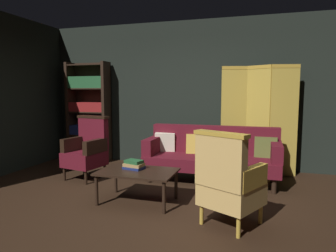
% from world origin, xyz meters
% --- Properties ---
extents(ground_plane, '(10.00, 10.00, 0.00)m').
position_xyz_m(ground_plane, '(0.00, 0.00, 0.00)').
color(ground_plane, black).
extents(back_wall, '(7.20, 0.10, 2.80)m').
position_xyz_m(back_wall, '(0.00, 2.45, 1.40)').
color(back_wall, black).
rests_on(back_wall, ground_plane).
extents(folding_screen, '(1.30, 0.27, 1.90)m').
position_xyz_m(folding_screen, '(1.24, 2.14, 0.99)').
color(folding_screen, '#B29338').
rests_on(folding_screen, ground_plane).
extents(bookshelf, '(0.90, 0.32, 2.05)m').
position_xyz_m(bookshelf, '(-2.15, 2.19, 1.09)').
color(bookshelf, black).
rests_on(bookshelf, ground_plane).
extents(velvet_couch, '(2.12, 0.78, 0.88)m').
position_xyz_m(velvet_couch, '(0.55, 1.46, 0.46)').
color(velvet_couch, black).
rests_on(velvet_couch, ground_plane).
extents(coffee_table, '(1.00, 0.64, 0.42)m').
position_xyz_m(coffee_table, '(-0.23, 0.19, 0.37)').
color(coffee_table, black).
rests_on(coffee_table, ground_plane).
extents(armchair_gilt_accent, '(0.78, 0.78, 1.04)m').
position_xyz_m(armchair_gilt_accent, '(0.98, -0.20, 0.49)').
color(armchair_gilt_accent, '#B78E33').
rests_on(armchair_gilt_accent, ground_plane).
extents(armchair_wing_left, '(0.68, 0.67, 1.04)m').
position_xyz_m(armchair_wing_left, '(-1.47, 0.99, 0.49)').
color(armchair_wing_left, black).
rests_on(armchair_wing_left, ground_plane).
extents(book_navy_cloth, '(0.29, 0.23, 0.03)m').
position_xyz_m(book_navy_cloth, '(-0.31, 0.26, 0.44)').
color(book_navy_cloth, navy).
rests_on(book_navy_cloth, coffee_table).
extents(book_tan_leather, '(0.27, 0.21, 0.04)m').
position_xyz_m(book_tan_leather, '(-0.31, 0.26, 0.48)').
color(book_tan_leather, '#9E7A47').
rests_on(book_tan_leather, book_navy_cloth).
extents(book_green_cloth, '(0.26, 0.21, 0.04)m').
position_xyz_m(book_green_cloth, '(-0.31, 0.26, 0.52)').
color(book_green_cloth, '#1E4C28').
rests_on(book_green_cloth, book_tan_leather).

